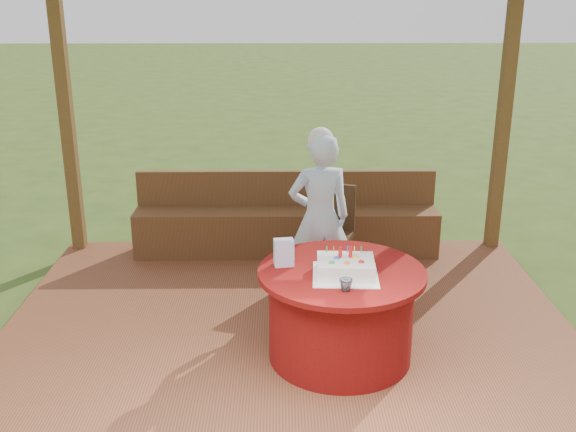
# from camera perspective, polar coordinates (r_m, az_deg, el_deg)

# --- Properties ---
(ground) EXTENTS (60.00, 60.00, 0.00)m
(ground) POSITION_cam_1_polar(r_m,az_deg,el_deg) (5.34, 0.03, -11.09)
(ground) COLOR #334D19
(ground) RESTS_ON ground
(deck) EXTENTS (4.50, 4.00, 0.12)m
(deck) POSITION_cam_1_polar(r_m,az_deg,el_deg) (5.31, 0.03, -10.53)
(deck) COLOR brown
(deck) RESTS_ON ground
(pergola) EXTENTS (4.50, 4.00, 2.72)m
(pergola) POSITION_cam_1_polar(r_m,az_deg,el_deg) (4.64, 0.04, 15.66)
(pergola) COLOR brown
(pergola) RESTS_ON deck
(bench) EXTENTS (3.00, 0.42, 0.80)m
(bench) POSITION_cam_1_polar(r_m,az_deg,el_deg) (6.74, -0.15, -0.92)
(bench) COLOR brown
(bench) RESTS_ON deck
(table) EXTENTS (1.17, 1.17, 0.68)m
(table) POSITION_cam_1_polar(r_m,az_deg,el_deg) (4.85, 4.48, -8.20)
(table) COLOR maroon
(table) RESTS_ON deck
(chair) EXTENTS (0.55, 0.55, 0.88)m
(chair) POSITION_cam_1_polar(r_m,az_deg,el_deg) (6.03, 3.41, -1.12)
(chair) COLOR #372211
(chair) RESTS_ON deck
(elderly_woman) EXTENTS (0.58, 0.44, 1.49)m
(elderly_woman) POSITION_cam_1_polar(r_m,az_deg,el_deg) (5.60, 2.68, 0.04)
(elderly_woman) COLOR #A2CFF1
(elderly_woman) RESTS_ON deck
(birthday_cake) EXTENTS (0.46, 0.46, 0.19)m
(birthday_cake) POSITION_cam_1_polar(r_m,az_deg,el_deg) (4.60, 4.89, -4.35)
(birthday_cake) COLOR white
(birthday_cake) RESTS_ON table
(gift_bag) EXTENTS (0.15, 0.11, 0.19)m
(gift_bag) POSITION_cam_1_polar(r_m,az_deg,el_deg) (4.73, -0.36, -3.11)
(gift_bag) COLOR #E796D4
(gift_bag) RESTS_ON table
(drinking_glass) EXTENTS (0.10, 0.10, 0.08)m
(drinking_glass) POSITION_cam_1_polar(r_m,az_deg,el_deg) (4.38, 4.91, -5.85)
(drinking_glass) COLOR silver
(drinking_glass) RESTS_ON table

